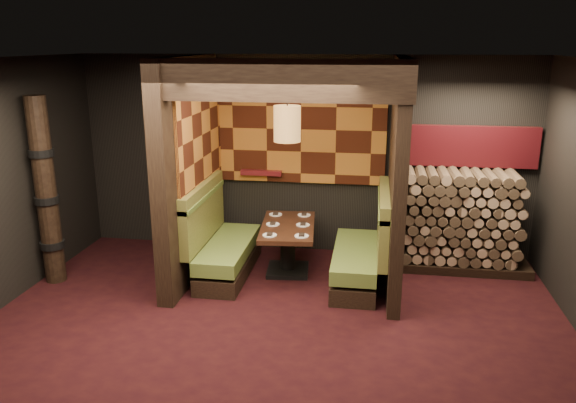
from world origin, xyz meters
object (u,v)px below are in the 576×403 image
at_px(booth_bench_left, 221,245).
at_px(booth_bench_right, 364,253).
at_px(firewood_stack, 466,221).
at_px(dining_table, 288,241).
at_px(pendant_lamp, 287,124).
at_px(totem_column, 46,193).

bearing_deg(booth_bench_left, booth_bench_right, 0.00).
bearing_deg(booth_bench_left, firewood_stack, 12.17).
distance_m(booth_bench_right, dining_table, 1.03).
bearing_deg(booth_bench_right, pendant_lamp, 173.19).
bearing_deg(booth_bench_right, totem_column, -172.14).
xyz_separation_m(pendant_lamp, firewood_stack, (2.37, 0.58, -1.35)).
distance_m(booth_bench_right, pendant_lamp, 1.92).
relative_size(totem_column, firewood_stack, 1.39).
bearing_deg(totem_column, firewood_stack, 13.19).
xyz_separation_m(booth_bench_right, pendant_lamp, (-1.01, 0.12, 1.63)).
height_order(booth_bench_right, totem_column, totem_column).
height_order(booth_bench_left, totem_column, totem_column).
xyz_separation_m(booth_bench_right, totem_column, (-3.98, -0.55, 0.79)).
bearing_deg(booth_bench_left, dining_table, 11.01).
relative_size(booth_bench_left, firewood_stack, 0.92).
xyz_separation_m(booth_bench_left, dining_table, (0.88, 0.17, 0.04)).
bearing_deg(firewood_stack, booth_bench_right, -152.65).
relative_size(dining_table, totem_column, 0.55).
distance_m(booth_bench_right, totem_column, 4.10).
height_order(pendant_lamp, totem_column, pendant_lamp).
distance_m(booth_bench_left, booth_bench_right, 1.89).
xyz_separation_m(dining_table, pendant_lamp, (0.00, -0.05, 1.59)).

